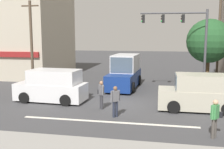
{
  "coord_description": "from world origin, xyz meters",
  "views": [
    {
      "loc": [
        2.63,
        -15.92,
        4.28
      ],
      "look_at": [
        -0.82,
        2.0,
        1.6
      ],
      "focal_mm": 42.0,
      "sensor_mm": 36.0,
      "label": 1
    }
  ],
  "objects_px": {
    "utility_pole_near_left": "(32,44)",
    "pedestrian_foreground_with_bag": "(215,116)",
    "van_crossing_leftbound": "(200,93)",
    "pedestrian_mid_crossing": "(115,100)",
    "street_tree": "(209,41)",
    "utility_pole_far_right": "(219,35)",
    "box_truck_parked_curbside": "(125,73)",
    "traffic_light_mast": "(188,36)",
    "van_approaching_near": "(52,86)",
    "pedestrian_far_side": "(101,93)"
  },
  "relations": [
    {
      "from": "utility_pole_far_right",
      "to": "van_approaching_near",
      "type": "xyz_separation_m",
      "value": [
        -12.08,
        -9.61,
        -3.35
      ]
    },
    {
      "from": "utility_pole_near_left",
      "to": "utility_pole_far_right",
      "type": "distance_m",
      "value": 16.45
    },
    {
      "from": "traffic_light_mast",
      "to": "van_crossing_leftbound",
      "type": "distance_m",
      "value": 5.7
    },
    {
      "from": "street_tree",
      "to": "pedestrian_mid_crossing",
      "type": "height_order",
      "value": "street_tree"
    },
    {
      "from": "utility_pole_far_right",
      "to": "street_tree",
      "type": "bearing_deg",
      "value": -113.1
    },
    {
      "from": "traffic_light_mast",
      "to": "utility_pole_far_right",
      "type": "bearing_deg",
      "value": 59.03
    },
    {
      "from": "utility_pole_near_left",
      "to": "utility_pole_far_right",
      "type": "xyz_separation_m",
      "value": [
        15.22,
        6.2,
        0.71
      ]
    },
    {
      "from": "traffic_light_mast",
      "to": "box_truck_parked_curbside",
      "type": "height_order",
      "value": "traffic_light_mast"
    },
    {
      "from": "van_crossing_leftbound",
      "to": "pedestrian_far_side",
      "type": "relative_size",
      "value": 2.76
    },
    {
      "from": "van_approaching_near",
      "to": "pedestrian_foreground_with_bag",
      "type": "height_order",
      "value": "van_approaching_near"
    },
    {
      "from": "van_crossing_leftbound",
      "to": "pedestrian_mid_crossing",
      "type": "height_order",
      "value": "van_crossing_leftbound"
    },
    {
      "from": "pedestrian_far_side",
      "to": "traffic_light_mast",
      "type": "bearing_deg",
      "value": 45.77
    },
    {
      "from": "van_crossing_leftbound",
      "to": "pedestrian_foreground_with_bag",
      "type": "xyz_separation_m",
      "value": [
        0.02,
        -4.29,
        -0.05
      ]
    },
    {
      "from": "traffic_light_mast",
      "to": "van_approaching_near",
      "type": "bearing_deg",
      "value": -154.34
    },
    {
      "from": "utility_pole_near_left",
      "to": "pedestrian_foreground_with_bag",
      "type": "height_order",
      "value": "utility_pole_near_left"
    },
    {
      "from": "box_truck_parked_curbside",
      "to": "street_tree",
      "type": "bearing_deg",
      "value": 7.65
    },
    {
      "from": "traffic_light_mast",
      "to": "pedestrian_mid_crossing",
      "type": "bearing_deg",
      "value": -121.44
    },
    {
      "from": "utility_pole_far_right",
      "to": "box_truck_parked_curbside",
      "type": "distance_m",
      "value": 9.54
    },
    {
      "from": "box_truck_parked_curbside",
      "to": "van_crossing_leftbound",
      "type": "distance_m",
      "value": 7.9
    },
    {
      "from": "pedestrian_far_side",
      "to": "utility_pole_near_left",
      "type": "bearing_deg",
      "value": 145.87
    },
    {
      "from": "utility_pole_far_right",
      "to": "traffic_light_mast",
      "type": "distance_m",
      "value": 6.23
    },
    {
      "from": "van_crossing_leftbound",
      "to": "van_approaching_near",
      "type": "bearing_deg",
      "value": 177.73
    },
    {
      "from": "van_crossing_leftbound",
      "to": "box_truck_parked_curbside",
      "type": "bearing_deg",
      "value": 131.76
    },
    {
      "from": "utility_pole_far_right",
      "to": "pedestrian_foreground_with_bag",
      "type": "xyz_separation_m",
      "value": [
        -2.76,
        -14.26,
        -3.41
      ]
    },
    {
      "from": "street_tree",
      "to": "pedestrian_mid_crossing",
      "type": "xyz_separation_m",
      "value": [
        -6.03,
        -8.99,
        -2.93
      ]
    },
    {
      "from": "box_truck_parked_curbside",
      "to": "pedestrian_mid_crossing",
      "type": "xyz_separation_m",
      "value": [
        0.65,
        -8.1,
        -0.3
      ]
    },
    {
      "from": "traffic_light_mast",
      "to": "pedestrian_far_side",
      "type": "xyz_separation_m",
      "value": [
        -5.28,
        -5.42,
        -3.35
      ]
    },
    {
      "from": "utility_pole_far_right",
      "to": "pedestrian_mid_crossing",
      "type": "distance_m",
      "value": 14.65
    },
    {
      "from": "pedestrian_far_side",
      "to": "street_tree",
      "type": "bearing_deg",
      "value": 46.76
    },
    {
      "from": "van_approaching_near",
      "to": "pedestrian_mid_crossing",
      "type": "height_order",
      "value": "van_approaching_near"
    },
    {
      "from": "utility_pole_far_right",
      "to": "pedestrian_far_side",
      "type": "xyz_separation_m",
      "value": [
        -8.49,
        -10.77,
        -3.41
      ]
    },
    {
      "from": "van_approaching_near",
      "to": "pedestrian_foreground_with_bag",
      "type": "bearing_deg",
      "value": -26.55
    },
    {
      "from": "utility_pole_far_right",
      "to": "van_crossing_leftbound",
      "type": "height_order",
      "value": "utility_pole_far_right"
    },
    {
      "from": "utility_pole_near_left",
      "to": "utility_pole_far_right",
      "type": "height_order",
      "value": "utility_pole_far_right"
    },
    {
      "from": "van_approaching_near",
      "to": "van_crossing_leftbound",
      "type": "bearing_deg",
      "value": -2.27
    },
    {
      "from": "van_crossing_leftbound",
      "to": "pedestrian_mid_crossing",
      "type": "distance_m",
      "value": 5.11
    },
    {
      "from": "traffic_light_mast",
      "to": "van_approaching_near",
      "type": "relative_size",
      "value": 1.32
    },
    {
      "from": "utility_pole_near_left",
      "to": "pedestrian_mid_crossing",
      "type": "relative_size",
      "value": 4.2
    },
    {
      "from": "utility_pole_far_right",
      "to": "box_truck_parked_curbside",
      "type": "relative_size",
      "value": 1.48
    },
    {
      "from": "van_crossing_leftbound",
      "to": "pedestrian_mid_crossing",
      "type": "relative_size",
      "value": 2.76
    },
    {
      "from": "van_crossing_leftbound",
      "to": "pedestrian_mid_crossing",
      "type": "xyz_separation_m",
      "value": [
        -4.61,
        -2.21,
        -0.06
      ]
    },
    {
      "from": "utility_pole_near_left",
      "to": "pedestrian_mid_crossing",
      "type": "bearing_deg",
      "value": -37.39
    },
    {
      "from": "utility_pole_far_right",
      "to": "van_crossing_leftbound",
      "type": "xyz_separation_m",
      "value": [
        -2.78,
        -9.97,
        -3.35
      ]
    },
    {
      "from": "box_truck_parked_curbside",
      "to": "pedestrian_far_side",
      "type": "bearing_deg",
      "value": -93.83
    },
    {
      "from": "utility_pole_near_left",
      "to": "pedestrian_far_side",
      "type": "xyz_separation_m",
      "value": [
        6.73,
        -4.56,
        -2.7
      ]
    },
    {
      "from": "box_truck_parked_curbside",
      "to": "pedestrian_far_side",
      "type": "height_order",
      "value": "box_truck_parked_curbside"
    },
    {
      "from": "street_tree",
      "to": "pedestrian_mid_crossing",
      "type": "bearing_deg",
      "value": -123.83
    },
    {
      "from": "utility_pole_near_left",
      "to": "pedestrian_far_side",
      "type": "height_order",
      "value": "utility_pole_near_left"
    },
    {
      "from": "utility_pole_far_right",
      "to": "box_truck_parked_curbside",
      "type": "height_order",
      "value": "utility_pole_far_right"
    },
    {
      "from": "pedestrian_far_side",
      "to": "pedestrian_mid_crossing",
      "type": "bearing_deg",
      "value": -52.33
    }
  ]
}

